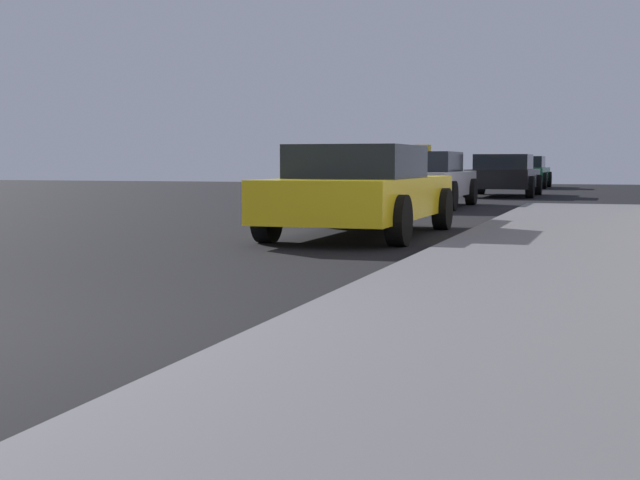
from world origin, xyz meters
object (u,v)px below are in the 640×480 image
(car_yellow, at_px, (361,190))
(car_silver, at_px, (424,179))
(car_black, at_px, (504,175))
(car_green, at_px, (524,172))

(car_yellow, height_order, car_silver, car_silver)
(car_silver, distance_m, car_black, 7.47)
(car_silver, xyz_separation_m, car_green, (0.65, 16.80, -0.00))
(car_silver, relative_size, car_green, 1.08)
(car_black, distance_m, car_green, 9.40)
(car_yellow, relative_size, car_green, 1.11)
(car_yellow, bearing_deg, car_green, 90.35)
(car_yellow, relative_size, car_silver, 1.03)
(car_silver, bearing_deg, car_black, 82.70)
(car_black, xyz_separation_m, car_green, (-0.30, 9.39, -0.00))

